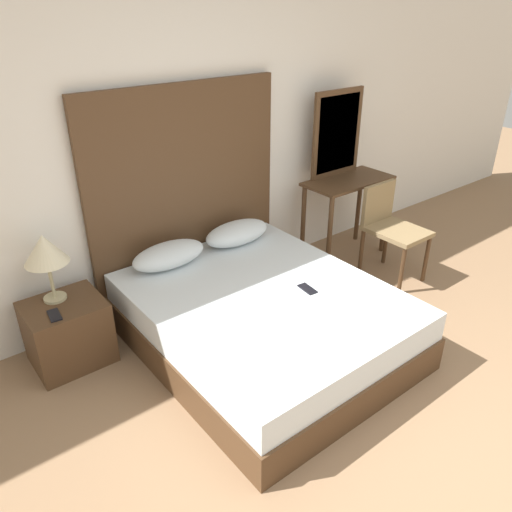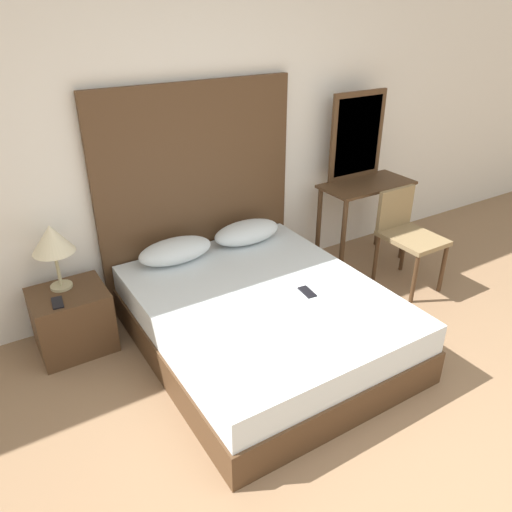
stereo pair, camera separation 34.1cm
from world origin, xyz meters
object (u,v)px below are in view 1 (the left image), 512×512
Objects in this scene: phone_on_bed at (307,289)px; nightstand at (68,332)px; phone_on_nightstand at (54,315)px; vanity_desk at (347,197)px; bed at (264,320)px; table_lamp at (45,251)px; chair at (390,225)px.

phone_on_bed is 0.31× the size of nightstand.
vanity_desk reaches higher than phone_on_nightstand.
vanity_desk is (1.25, 0.79, 0.16)m from phone_on_bed.
bed is 1.40m from phone_on_nightstand.
vanity_desk is (2.67, -0.08, 0.39)m from nightstand.
phone_on_bed is at bearing -29.73° from bed.
table_lamp is 0.42m from phone_on_nightstand.
chair is (2.71, -0.57, 0.26)m from nightstand.
bed is 1.58m from chair.
chair is at bearing -9.32° from phone_on_nightstand.
chair is (2.79, -0.46, 0.02)m from phone_on_nightstand.
chair is at bearing -86.32° from vanity_desk.
bed is 1.69m from vanity_desk.
bed is 2.22× the size of vanity_desk.
chair is (0.03, -0.49, -0.12)m from vanity_desk.
chair reaches higher than phone_on_nightstand.
chair reaches higher than vanity_desk.
table_lamp is (-0.01, 0.09, 0.60)m from nightstand.
bed is 3.98× the size of table_lamp.
nightstand is 2.70m from vanity_desk.
nightstand is 3.24× the size of phone_on_nightstand.
chair is (1.28, 0.30, 0.03)m from phone_on_bed.
table_lamp is 3.05× the size of phone_on_nightstand.
table_lamp reaches higher than vanity_desk.
phone_on_nightstand is at bearing 154.03° from bed.
table_lamp is 0.56× the size of vanity_desk.
phone_on_nightstand is at bearing 153.35° from phone_on_bed.
vanity_desk is at bearing 22.86° from bed.
bed is at bearing -34.47° from table_lamp.
table_lamp reaches higher than nightstand.
table_lamp is 2.82m from chair.
chair is (1.55, 0.15, 0.27)m from bed.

